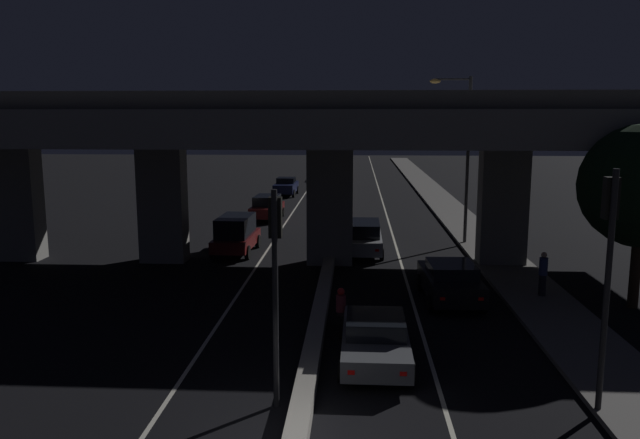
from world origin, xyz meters
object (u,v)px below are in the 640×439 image
(car_silver_fourth_oncoming, at_px, (329,173))
(motorcycle_black_filtering_near, at_px, (341,314))
(car_dark_red_second_oncoming, at_px, (267,207))
(car_dark_blue_third_oncoming, at_px, (286,186))
(traffic_light_left_of_median, at_px, (275,260))
(car_grey_lead, at_px, (375,337))
(traffic_light_right_of_median, at_px, (608,251))
(car_black_second, at_px, (450,281))
(street_lamp, at_px, (463,148))
(car_silver_third, at_px, (363,237))
(car_dark_red_lead_oncoming, at_px, (236,234))
(pedestrian_on_sidewalk, at_px, (543,274))

(car_silver_fourth_oncoming, bearing_deg, motorcycle_black_filtering_near, 0.43)
(car_dark_red_second_oncoming, xyz_separation_m, car_dark_blue_third_oncoming, (-0.16, 12.92, -0.04))
(traffic_light_left_of_median, bearing_deg, car_grey_lead, 49.66)
(traffic_light_left_of_median, bearing_deg, traffic_light_right_of_median, -0.04)
(traffic_light_right_of_median, relative_size, car_grey_lead, 1.22)
(car_black_second, relative_size, car_dark_red_second_oncoming, 1.06)
(car_silver_fourth_oncoming, bearing_deg, street_lamp, 11.64)
(car_silver_third, height_order, car_silver_fourth_oncoming, car_silver_third)
(traffic_light_left_of_median, height_order, car_dark_red_lead_oncoming, traffic_light_left_of_median)
(traffic_light_right_of_median, distance_m, car_silver_fourth_oncoming, 54.45)
(traffic_light_left_of_median, bearing_deg, car_silver_third, 82.51)
(car_silver_third, bearing_deg, car_dark_red_second_oncoming, 32.51)
(car_dark_red_lead_oncoming, bearing_deg, car_dark_blue_third_oncoming, -178.39)
(traffic_light_left_of_median, relative_size, car_grey_lead, 1.11)
(street_lamp, relative_size, pedestrian_on_sidewalk, 5.30)
(car_dark_red_second_oncoming, height_order, motorcycle_black_filtering_near, car_dark_red_second_oncoming)
(pedestrian_on_sidewalk, bearing_deg, car_dark_red_lead_oncoming, 150.91)
(traffic_light_right_of_median, xyz_separation_m, car_dark_red_lead_oncoming, (-11.78, 16.68, -2.89))
(traffic_light_right_of_median, bearing_deg, pedestrian_on_sidewalk, 81.35)
(car_dark_blue_third_oncoming, xyz_separation_m, motorcycle_black_filtering_near, (5.71, -34.98, -0.18))
(traffic_light_left_of_median, height_order, car_dark_blue_third_oncoming, traffic_light_left_of_median)
(street_lamp, distance_m, car_dark_blue_third_oncoming, 24.23)
(car_silver_fourth_oncoming, bearing_deg, car_black_second, 5.77)
(car_dark_red_lead_oncoming, relative_size, pedestrian_on_sidewalk, 2.54)
(car_silver_third, bearing_deg, car_black_second, -158.42)
(car_grey_lead, distance_m, car_dark_blue_third_oncoming, 37.91)
(car_dark_blue_third_oncoming, bearing_deg, car_dark_red_second_oncoming, 2.48)
(car_silver_fourth_oncoming, bearing_deg, car_dark_red_second_oncoming, -9.06)
(traffic_light_left_of_median, relative_size, car_silver_third, 1.11)
(car_black_second, height_order, pedestrian_on_sidewalk, pedestrian_on_sidewalk)
(street_lamp, height_order, car_grey_lead, street_lamp)
(traffic_light_right_of_median, xyz_separation_m, car_black_second, (-2.13, 8.87, -3.11))
(street_lamp, height_order, car_dark_blue_third_oncoming, street_lamp)
(car_dark_red_second_oncoming, distance_m, pedestrian_on_sidewalk, 22.23)
(car_grey_lead, xyz_separation_m, car_black_second, (2.99, 5.98, 0.11))
(car_black_second, relative_size, pedestrian_on_sidewalk, 2.63)
(street_lamp, xyz_separation_m, pedestrian_on_sidewalk, (1.47, -10.18, -4.22))
(traffic_light_left_of_median, bearing_deg, car_dark_red_second_oncoming, 98.62)
(car_silver_third, distance_m, car_dark_red_second_oncoming, 12.01)
(car_grey_lead, bearing_deg, motorcycle_black_filtering_near, 24.39)
(street_lamp, bearing_deg, traffic_light_left_of_median, -111.07)
(car_dark_red_second_oncoming, bearing_deg, traffic_light_left_of_median, 10.96)
(car_silver_fourth_oncoming, relative_size, motorcycle_black_filtering_near, 2.60)
(traffic_light_left_of_median, relative_size, motorcycle_black_filtering_near, 2.83)
(car_silver_third, height_order, car_dark_blue_third_oncoming, car_silver_third)
(traffic_light_left_of_median, xyz_separation_m, car_dark_blue_third_oncoming, (-4.30, 40.19, -2.77))
(street_lamp, xyz_separation_m, car_dark_red_lead_oncoming, (-11.73, -2.83, -4.21))
(traffic_light_left_of_median, distance_m, car_silver_third, 17.46)
(street_lamp, distance_m, motorcycle_black_filtering_near, 16.21)
(street_lamp, relative_size, motorcycle_black_filtering_near, 4.81)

